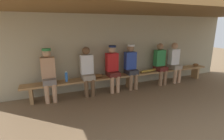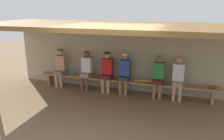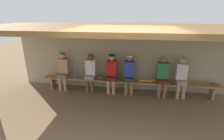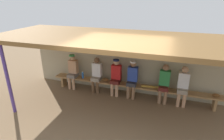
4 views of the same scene
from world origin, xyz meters
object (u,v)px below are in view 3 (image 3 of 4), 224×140
(bench, at_px, (128,82))
(player_in_red, at_px, (112,72))
(player_in_white, at_px, (90,71))
(player_with_sunglasses, at_px, (181,76))
(water_bottle_blue, at_px, (75,74))
(baseball_glove_worn, at_px, (213,84))
(player_leftmost, at_px, (163,75))
(player_near_post, at_px, (129,73))
(baseball_glove_dark_brown, at_px, (100,77))
(player_in_blue, at_px, (63,69))
(baseball_bat, at_px, (151,81))

(bench, bearing_deg, player_in_red, 179.63)
(player_in_white, height_order, player_with_sunglasses, same)
(water_bottle_blue, height_order, baseball_glove_worn, water_bottle_blue)
(player_in_red, bearing_deg, player_leftmost, -0.02)
(player_near_post, bearing_deg, bench, -175.84)
(player_near_post, bearing_deg, baseball_glove_worn, 0.02)
(bench, xyz_separation_m, baseball_glove_dark_brown, (-0.98, 0.04, 0.12))
(player_near_post, bearing_deg, water_bottle_blue, -179.45)
(player_with_sunglasses, bearing_deg, baseball_glove_dark_brown, 179.32)
(player_in_red, height_order, player_with_sunglasses, player_in_red)
(baseball_glove_worn, bearing_deg, baseball_glove_dark_brown, 165.38)
(bench, xyz_separation_m, player_with_sunglasses, (1.73, 0.00, 0.34))
(player_in_white, xyz_separation_m, player_near_post, (1.35, 0.00, 0.02))
(player_in_blue, height_order, water_bottle_blue, player_in_blue)
(bench, relative_size, baseball_glove_dark_brown, 25.00)
(baseball_glove_dark_brown, bearing_deg, bench, 15.69)
(player_leftmost, height_order, baseball_glove_dark_brown, player_leftmost)
(player_in_white, relative_size, water_bottle_blue, 4.88)
(player_leftmost, xyz_separation_m, player_in_red, (-1.69, 0.00, 0.02))
(water_bottle_blue, distance_m, baseball_glove_worn, 4.61)
(player_in_white, xyz_separation_m, player_with_sunglasses, (3.03, 0.00, 0.00))
(player_leftmost, distance_m, player_in_blue, 3.43)
(player_leftmost, bearing_deg, baseball_glove_dark_brown, 179.13)
(player_leftmost, height_order, water_bottle_blue, player_leftmost)
(player_in_red, xyz_separation_m, baseball_bat, (1.34, -0.00, -0.25))
(baseball_glove_dark_brown, bearing_deg, player_in_white, -156.50)
(baseball_bat, bearing_deg, bench, 172.61)
(baseball_glove_dark_brown, bearing_deg, player_in_blue, -160.86)
(player_near_post, xyz_separation_m, water_bottle_blue, (-1.92, -0.02, -0.16))
(player_in_blue, relative_size, baseball_glove_dark_brown, 5.60)
(baseball_glove_worn, distance_m, baseball_bat, 1.96)
(player_with_sunglasses, distance_m, baseball_glove_worn, 1.03)
(player_near_post, distance_m, player_in_blue, 2.35)
(player_leftmost, bearing_deg, player_in_red, 179.98)
(player_in_red, distance_m, water_bottle_blue, 1.33)
(player_in_white, distance_m, player_in_red, 0.75)
(baseball_glove_worn, bearing_deg, water_bottle_blue, 166.10)
(player_in_white, relative_size, player_near_post, 0.99)
(player_with_sunglasses, bearing_deg, water_bottle_blue, -179.72)
(player_in_red, distance_m, baseball_bat, 1.36)
(baseball_bat, bearing_deg, player_in_white, 172.52)
(baseball_bat, bearing_deg, player_leftmost, -6.90)
(player_leftmost, bearing_deg, player_with_sunglasses, 0.00)
(baseball_glove_dark_brown, height_order, baseball_bat, baseball_glove_dark_brown)
(player_in_white, distance_m, baseball_glove_dark_brown, 0.39)
(baseball_glove_worn, relative_size, baseball_bat, 0.30)
(player_with_sunglasses, relative_size, baseball_bat, 1.69)
(player_in_white, relative_size, player_in_red, 0.99)
(player_with_sunglasses, xyz_separation_m, baseball_bat, (-0.95, -0.00, -0.24))
(player_with_sunglasses, height_order, baseball_glove_dark_brown, player_with_sunglasses)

